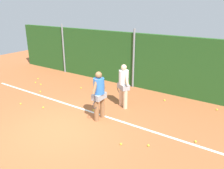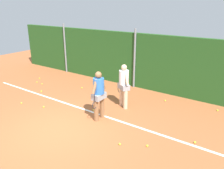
{
  "view_description": "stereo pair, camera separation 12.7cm",
  "coord_description": "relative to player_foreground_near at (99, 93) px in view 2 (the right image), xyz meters",
  "views": [
    {
      "loc": [
        5.29,
        -4.61,
        4.04
      ],
      "look_at": [
        0.76,
        2.1,
        1.17
      ],
      "focal_mm": 36.49,
      "sensor_mm": 36.0,
      "label": 1
    },
    {
      "loc": [
        5.39,
        -4.54,
        4.04
      ],
      "look_at": [
        0.76,
        2.1,
        1.17
      ],
      "focal_mm": 36.49,
      "sensor_mm": 36.0,
      "label": 2
    }
  ],
  "objects": [
    {
      "name": "court_baseline_paint",
      "position": [
        -0.67,
        0.27,
        -1.02
      ],
      "size": [
        12.28,
        0.1,
        0.01
      ],
      "primitive_type": "cube",
      "color": "white",
      "rests_on": "ground_plane"
    },
    {
      "name": "fence_post_left",
      "position": [
        -5.52,
        3.73,
        0.45
      ],
      "size": [
        0.1,
        0.1,
        2.94
      ],
      "primitive_type": "cylinder",
      "color": "gray",
      "rests_on": "ground_plane"
    },
    {
      "name": "tennis_ball_4",
      "position": [
        -2.47,
        -0.56,
        -0.99
      ],
      "size": [
        0.07,
        0.07,
        0.07
      ],
      "primitive_type": "sphere",
      "color": "#CCDB33",
      "rests_on": "ground_plane"
    },
    {
      "name": "tennis_ball_0",
      "position": [
        1.54,
        -0.97,
        -0.99
      ],
      "size": [
        0.07,
        0.07,
        0.07
      ],
      "primitive_type": "sphere",
      "color": "#CCDB33",
      "rests_on": "ground_plane"
    },
    {
      "name": "tennis_ball_3",
      "position": [
        -2.7,
        2.03,
        -0.99
      ],
      "size": [
        0.07,
        0.07,
        0.07
      ],
      "primitive_type": "sphere",
      "color": "#CCDB33",
      "rests_on": "ground_plane"
    },
    {
      "name": "tennis_ball_13",
      "position": [
        -0.42,
        0.74,
        -0.99
      ],
      "size": [
        0.07,
        0.07,
        0.07
      ],
      "primitive_type": "sphere",
      "color": "#CCDB33",
      "rests_on": "ground_plane"
    },
    {
      "name": "tennis_ball_12",
      "position": [
        3.39,
        0.42,
        -0.99
      ],
      "size": [
        0.07,
        0.07,
        0.07
      ],
      "primitive_type": "sphere",
      "color": "#CCDB33",
      "rests_on": "ground_plane"
    },
    {
      "name": "tennis_ball_2",
      "position": [
        2.27,
        -0.58,
        -0.99
      ],
      "size": [
        0.07,
        0.07,
        0.07
      ],
      "primitive_type": "sphere",
      "color": "#CCDB33",
      "rests_on": "ground_plane"
    },
    {
      "name": "tennis_ball_11",
      "position": [
        -4.83,
        1.26,
        -0.99
      ],
      "size": [
        0.07,
        0.07,
        0.07
      ],
      "primitive_type": "sphere",
      "color": "#CCDB33",
      "rests_on": "ground_plane"
    },
    {
      "name": "tennis_ball_6",
      "position": [
        -5.3,
        1.3,
        -0.99
      ],
      "size": [
        0.07,
        0.07,
        0.07
      ],
      "primitive_type": "sphere",
      "color": "#CCDB33",
      "rests_on": "ground_plane"
    },
    {
      "name": "tennis_ball_9",
      "position": [
        -3.56,
        -0.86,
        -0.99
      ],
      "size": [
        0.07,
        0.07,
        0.07
      ],
      "primitive_type": "sphere",
      "color": "#CCDB33",
      "rests_on": "ground_plane"
    },
    {
      "name": "tennis_ball_8",
      "position": [
        -5.73,
        1.81,
        -0.99
      ],
      "size": [
        0.07,
        0.07,
        0.07
      ],
      "primitive_type": "sphere",
      "color": "#CCDB33",
      "rests_on": "ground_plane"
    },
    {
      "name": "tennis_ball_10",
      "position": [
        -4.0,
        0.54,
        -0.99
      ],
      "size": [
        0.07,
        0.07,
        0.07
      ],
      "primitive_type": "sphere",
      "color": "#CCDB33",
      "rests_on": "ground_plane"
    },
    {
      "name": "hedge_fence_backdrop",
      "position": [
        -0.67,
        3.91,
        0.34
      ],
      "size": [
        16.8,
        0.25,
        2.72
      ],
      "primitive_type": "cube",
      "color": "#23511E",
      "rests_on": "ground_plane"
    },
    {
      "name": "fence_post_center",
      "position": [
        -0.67,
        3.73,
        0.45
      ],
      "size": [
        0.1,
        0.1,
        2.94
      ],
      "primitive_type": "cylinder",
      "color": "gray",
      "rests_on": "ground_plane"
    },
    {
      "name": "tennis_ball_5",
      "position": [
        -0.59,
        0.39,
        -0.99
      ],
      "size": [
        0.07,
        0.07,
        0.07
      ],
      "primitive_type": "sphere",
      "color": "#CCDB33",
      "rests_on": "ground_plane"
    },
    {
      "name": "player_midcourt",
      "position": [
        0.18,
        1.4,
        -0.01
      ],
      "size": [
        0.75,
        0.54,
        1.81
      ],
      "rotation": [
        0.0,
        0.0,
        2.6
      ],
      "color": "beige",
      "rests_on": "ground_plane"
    },
    {
      "name": "player_foreground_near",
      "position": [
        0.0,
        0.0,
        0.0
      ],
      "size": [
        0.39,
        0.83,
        1.83
      ],
      "rotation": [
        0.0,
        0.0,
        4.72
      ],
      "color": "#8C603D",
      "rests_on": "ground_plane"
    },
    {
      "name": "tennis_ball_1",
      "position": [
        3.48,
        3.2,
        -0.99
      ],
      "size": [
        0.07,
        0.07,
        0.07
      ],
      "primitive_type": "sphere",
      "color": "#CCDB33",
      "rests_on": "ground_plane"
    },
    {
      "name": "tennis_ball_7",
      "position": [
        1.39,
        2.92,
        -0.99
      ],
      "size": [
        0.07,
        0.07,
        0.07
      ],
      "primitive_type": "sphere",
      "color": "#CCDB33",
      "rests_on": "ground_plane"
    },
    {
      "name": "ground_plane",
      "position": [
        -0.67,
        0.16,
        -1.02
      ],
      "size": [
        25.85,
        25.85,
        0.0
      ],
      "primitive_type": "plane",
      "color": "#A85B33"
    }
  ]
}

